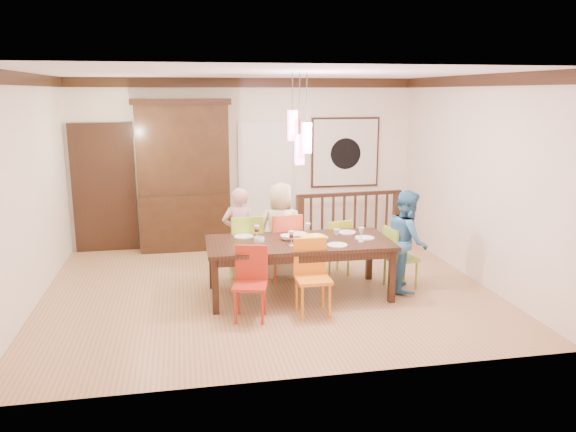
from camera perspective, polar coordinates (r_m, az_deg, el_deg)
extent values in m
plane|color=#A27A4E|center=(7.83, -2.06, -7.42)|extent=(6.00, 6.00, 0.00)
plane|color=white|center=(7.36, -2.25, 14.32)|extent=(6.00, 6.00, 0.00)
plane|color=silver|center=(9.91, -4.33, 5.42)|extent=(6.00, 0.00, 6.00)
plane|color=silver|center=(7.62, -25.08, 2.13)|extent=(0.00, 5.00, 5.00)
plane|color=silver|center=(8.44, 18.47, 3.57)|extent=(0.00, 5.00, 5.00)
cube|color=black|center=(9.95, -18.14, 2.52)|extent=(1.04, 0.07, 2.24)
cube|color=silver|center=(9.98, -2.27, 3.17)|extent=(0.97, 0.05, 2.22)
cube|color=black|center=(10.22, 5.82, 6.45)|extent=(1.25, 0.04, 1.25)
cube|color=silver|center=(10.20, 5.86, 6.43)|extent=(1.18, 0.02, 1.18)
cylinder|color=black|center=(10.19, 5.88, 6.31)|extent=(0.56, 0.01, 0.56)
cube|color=#FD4C90|center=(7.18, 0.46, 9.18)|extent=(0.11, 0.11, 0.38)
cylinder|color=black|center=(7.16, 0.46, 12.54)|extent=(0.01, 0.01, 0.46)
cube|color=#FD4C90|center=(7.12, 1.89, 7.94)|extent=(0.11, 0.11, 0.38)
cylinder|color=black|center=(7.10, 1.92, 11.92)|extent=(0.01, 0.01, 0.61)
cube|color=#FD4C90|center=(7.17, 1.16, 6.77)|extent=(0.11, 0.11, 0.38)
cylinder|color=black|center=(7.13, 1.18, 11.33)|extent=(0.01, 0.01, 0.76)
cube|color=black|center=(7.39, 1.12, -2.73)|extent=(2.43, 1.13, 0.05)
cube|color=black|center=(7.81, -7.76, -4.87)|extent=(0.08, 0.08, 0.70)
cube|color=black|center=(8.22, 8.17, -3.99)|extent=(0.08, 0.08, 0.70)
cube|color=black|center=(6.92, -7.34, -7.16)|extent=(0.08, 0.08, 0.70)
cube|color=black|center=(7.38, 10.52, -6.00)|extent=(0.08, 0.08, 0.70)
cube|color=black|center=(7.87, 0.39, -2.34)|extent=(2.22, 0.07, 0.10)
cube|color=black|center=(6.95, 1.95, -4.36)|extent=(2.22, 0.07, 0.10)
cube|color=#8DB92E|center=(8.01, -4.38, -3.38)|extent=(0.48, 0.48, 0.04)
cube|color=#8DB92E|center=(7.95, -4.42, -1.53)|extent=(0.45, 0.08, 0.49)
cylinder|color=#8DB92E|center=(7.90, -5.52, -5.50)|extent=(0.04, 0.04, 0.47)
cylinder|color=#8DB92E|center=(7.93, -2.91, -5.37)|extent=(0.04, 0.04, 0.47)
cylinder|color=#8DB92E|center=(8.24, -5.75, -4.73)|extent=(0.04, 0.04, 0.47)
cylinder|color=#8DB92E|center=(8.28, -3.25, -4.61)|extent=(0.04, 0.04, 0.47)
cube|color=#DD4D2B|center=(8.14, -0.49, -3.13)|extent=(0.50, 0.50, 0.04)
cube|color=#DD4D2B|center=(8.08, -0.49, -1.34)|extent=(0.44, 0.10, 0.48)
cylinder|color=#DD4D2B|center=(8.02, -1.52, -5.19)|extent=(0.04, 0.04, 0.46)
cylinder|color=#DD4D2B|center=(8.08, 0.99, -5.05)|extent=(0.04, 0.04, 0.46)
cylinder|color=#DD4D2B|center=(8.35, -1.91, -4.46)|extent=(0.04, 0.04, 0.46)
cylinder|color=#DD4D2B|center=(8.41, 0.50, -4.33)|extent=(0.04, 0.04, 0.46)
cube|color=#AAC526|center=(8.33, 4.68, -3.24)|extent=(0.47, 0.47, 0.04)
cube|color=#AAC526|center=(8.27, 4.71, -1.71)|extent=(0.38, 0.13, 0.42)
cylinder|color=#AAC526|center=(8.21, 3.89, -5.00)|extent=(0.03, 0.03, 0.40)
cylinder|color=#AAC526|center=(8.29, 5.98, -4.87)|extent=(0.03, 0.03, 0.40)
cylinder|color=#AAC526|center=(8.50, 3.36, -4.38)|extent=(0.03, 0.03, 0.40)
cylinder|color=#AAC526|center=(8.57, 5.39, -4.26)|extent=(0.03, 0.03, 0.40)
cube|color=#A72715|center=(6.71, -3.87, -7.08)|extent=(0.48, 0.48, 0.04)
cube|color=#A72715|center=(6.63, -3.90, -5.17)|extent=(0.39, 0.13, 0.43)
cylinder|color=#A72715|center=(6.62, -5.06, -9.36)|extent=(0.03, 0.03, 0.41)
cylinder|color=#A72715|center=(6.65, -2.30, -9.20)|extent=(0.03, 0.03, 0.41)
cylinder|color=#A72715|center=(6.91, -5.33, -8.39)|extent=(0.03, 0.03, 0.41)
cylinder|color=#A72715|center=(6.95, -2.69, -8.24)|extent=(0.03, 0.03, 0.41)
cube|color=orange|center=(6.85, 2.56, -6.45)|extent=(0.41, 0.41, 0.04)
cube|color=orange|center=(6.78, 2.58, -4.49)|extent=(0.41, 0.04, 0.45)
cylinder|color=orange|center=(6.74, 1.47, -8.81)|extent=(0.04, 0.04, 0.43)
cylinder|color=orange|center=(6.81, 4.25, -8.60)|extent=(0.04, 0.04, 0.43)
cylinder|color=orange|center=(7.05, 0.89, -7.84)|extent=(0.04, 0.04, 0.43)
cylinder|color=orange|center=(7.12, 3.55, -7.66)|extent=(0.04, 0.04, 0.43)
cube|color=olive|center=(7.92, 11.40, -4.24)|extent=(0.44, 0.44, 0.04)
cube|color=olive|center=(7.86, 11.47, -2.62)|extent=(0.09, 0.39, 0.43)
cylinder|color=olive|center=(7.79, 10.69, -6.15)|extent=(0.03, 0.03, 0.41)
cylinder|color=olive|center=(7.90, 12.83, -5.97)|extent=(0.03, 0.03, 0.41)
cylinder|color=olive|center=(8.07, 9.87, -5.46)|extent=(0.03, 0.03, 0.41)
cylinder|color=olive|center=(8.18, 11.95, -5.29)|extent=(0.03, 0.03, 0.41)
cube|color=black|center=(9.80, -10.35, -0.56)|extent=(1.51, 0.44, 0.97)
cube|color=black|center=(9.62, -10.64, 6.70)|extent=(1.51, 0.40, 1.51)
cube|color=black|center=(9.81, -10.64, 6.81)|extent=(1.30, 0.02, 1.30)
cube|color=black|center=(9.58, -10.83, 11.34)|extent=(1.62, 0.44, 0.10)
cube|color=black|center=(9.68, 1.12, -0.67)|extent=(0.13, 0.13, 0.92)
cube|color=black|center=(10.20, 11.13, -0.23)|extent=(0.13, 0.13, 0.92)
cube|color=black|center=(9.81, 6.32, 2.23)|extent=(1.93, 0.22, 0.06)
cube|color=black|center=(10.00, 6.20, -2.74)|extent=(1.81, 0.19, 0.05)
imported|color=beige|center=(8.10, -4.97, -1.80)|extent=(0.51, 0.35, 1.34)
imported|color=beige|center=(8.14, -0.71, -1.48)|extent=(0.74, 0.54, 1.40)
imported|color=teal|center=(7.79, 12.01, -2.47)|extent=(0.66, 0.77, 1.38)
imported|color=yellow|center=(7.30, 2.63, -2.40)|extent=(0.41, 0.41, 0.08)
imported|color=white|center=(7.43, -0.01, -2.20)|extent=(0.24, 0.24, 0.06)
imported|color=silver|center=(7.17, -2.95, -2.56)|extent=(0.17, 0.17, 0.11)
imported|color=silver|center=(7.70, 4.96, -1.64)|extent=(0.10, 0.10, 0.08)
cylinder|color=white|center=(7.60, -4.52, -2.09)|extent=(0.26, 0.26, 0.01)
cylinder|color=white|center=(7.72, 0.95, -1.80)|extent=(0.26, 0.26, 0.01)
cylinder|color=white|center=(7.84, 5.97, -1.66)|extent=(0.26, 0.26, 0.01)
cylinder|color=white|center=(6.93, -4.32, -3.51)|extent=(0.26, 0.26, 0.01)
cylinder|color=white|center=(7.18, 5.03, -2.95)|extent=(0.26, 0.26, 0.01)
cylinder|color=white|center=(7.57, 7.79, -2.22)|extent=(0.26, 0.26, 0.01)
cube|color=#D83359|center=(7.11, 1.71, -3.08)|extent=(0.18, 0.14, 0.01)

